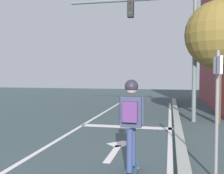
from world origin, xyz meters
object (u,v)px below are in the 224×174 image
(skater, at_px, (131,113))
(street_sign_post, at_px, (217,96))
(roadside_tree, at_px, (220,35))
(traffic_signal_mast, at_px, (164,31))
(skateboard, at_px, (131,171))

(skater, distance_m, street_sign_post, 1.51)
(street_sign_post, height_order, roadside_tree, roadside_tree)
(traffic_signal_mast, height_order, street_sign_post, traffic_signal_mast)
(skateboard, bearing_deg, street_sign_post, 2.81)
(skater, distance_m, roadside_tree, 6.50)
(roadside_tree, bearing_deg, traffic_signal_mast, 175.56)
(skateboard, bearing_deg, traffic_signal_mast, 85.75)
(traffic_signal_mast, bearing_deg, skater, -94.24)
(street_sign_post, xyz_separation_m, roadside_tree, (0.95, 5.57, 1.77))
(skater, height_order, traffic_signal_mast, traffic_signal_mast)
(skater, height_order, street_sign_post, street_sign_post)
(skateboard, distance_m, traffic_signal_mast, 6.73)
(skater, bearing_deg, roadside_tree, 66.82)
(traffic_signal_mast, bearing_deg, skateboard, -94.25)
(skateboard, bearing_deg, roadside_tree, 66.76)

